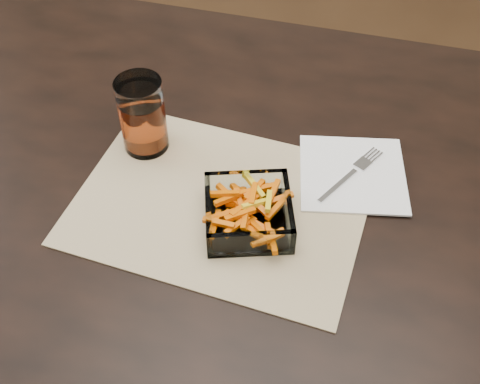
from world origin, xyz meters
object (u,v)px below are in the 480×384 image
at_px(dining_table, 287,212).
at_px(tumbler, 143,118).
at_px(fork, 352,173).
at_px(glass_bowl, 248,214).

distance_m(dining_table, tumbler, 0.30).
bearing_deg(fork, glass_bowl, -106.00).
height_order(glass_bowl, fork, glass_bowl).
height_order(dining_table, fork, fork).
bearing_deg(glass_bowl, tumbler, 150.19).
xyz_separation_m(tumbler, fork, (0.35, 0.02, -0.06)).
xyz_separation_m(glass_bowl, fork, (0.14, 0.14, -0.02)).
bearing_deg(tumbler, fork, 3.16).
relative_size(dining_table, tumbler, 11.88).
height_order(glass_bowl, tumbler, tumbler).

